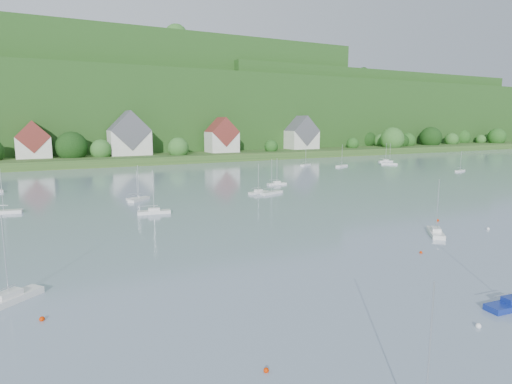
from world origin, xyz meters
TOP-DOWN VIEW (x-y plane):
  - far_shore_strip at (0.00, 200.00)m, footprint 600.00×60.00m
  - forested_ridge at (0.39, 268.57)m, footprint 620.00×181.22m
  - village_building_1 at (-30.00, 189.00)m, footprint 12.00×9.36m
  - village_building_2 at (5.00, 188.00)m, footprint 16.00×11.44m
  - village_building_3 at (45.00, 186.00)m, footprint 13.00×10.40m
  - village_building_4 at (90.00, 190.00)m, footprint 15.00×10.40m
  - near_sailboat_3 at (21.83, 49.86)m, footprint 5.26×5.73m
  - near_sailboat_6 at (-32.93, 50.96)m, footprint 5.88×5.15m
  - mooring_buoy_0 at (-17.21, 30.41)m, footprint 0.38×0.38m
  - mooring_buoy_1 at (1.07, 28.03)m, footprint 0.47×0.47m
  - mooring_buoy_2 at (29.33, 55.81)m, footprint 0.47×0.47m
  - mooring_buoy_3 at (12.75, 44.40)m, footprint 0.38×0.38m
  - mooring_buoy_4 at (31.59, 48.30)m, footprint 0.45×0.45m
  - mooring_buoy_5 at (-30.34, 45.61)m, footprint 0.45×0.45m
  - far_sailboat_cluster at (6.67, 115.87)m, footprint 193.65×63.01m

SIDE VIEW (x-z plane):
  - mooring_buoy_0 at x=-17.21m, z-range -0.19..0.19m
  - mooring_buoy_1 at x=1.07m, z-range -0.23..0.23m
  - mooring_buoy_2 at x=29.33m, z-range -0.24..0.24m
  - mooring_buoy_3 at x=12.75m, z-range -0.19..0.19m
  - mooring_buoy_4 at x=31.59m, z-range -0.23..0.23m
  - mooring_buoy_5 at x=-30.34m, z-range -0.23..0.23m
  - far_sailboat_cluster at x=6.67m, z-range -3.98..4.73m
  - near_sailboat_3 at x=21.83m, z-range -3.67..4.55m
  - near_sailboat_6 at x=-32.93m, z-range -3.70..4.58m
  - far_shore_strip at x=0.00m, z-range 0.00..3.00m
  - village_building_1 at x=-30.00m, z-range 1.75..15.75m
  - village_building_3 at x=45.00m, z-range 1.68..17.18m
  - village_building_4 at x=90.00m, z-range 1.34..17.84m
  - village_building_2 at x=5.00m, z-range 1.27..19.27m
  - forested_ridge at x=0.39m, z-range -12.06..57.83m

